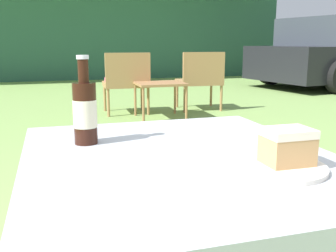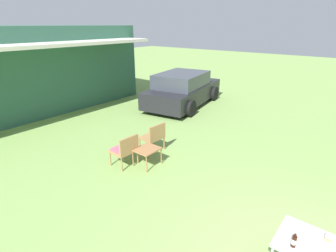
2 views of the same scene
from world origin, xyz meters
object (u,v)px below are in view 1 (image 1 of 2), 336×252
(wicker_chair_plain, at_px, (201,77))
(garden_side_table, at_px, (160,86))
(patio_table, at_px, (180,183))
(cola_bottle_near, at_px, (85,111))
(cake_on_plate, at_px, (282,155))
(wicker_chair_cushioned, at_px, (126,80))

(wicker_chair_plain, distance_m, garden_side_table, 0.80)
(patio_table, distance_m, cola_bottle_near, 0.31)
(wicker_chair_plain, height_order, patio_table, wicker_chair_plain)
(garden_side_table, relative_size, cake_on_plate, 2.77)
(wicker_chair_cushioned, height_order, wicker_chair_plain, same)
(patio_table, bearing_deg, wicker_chair_cushioned, 81.08)
(wicker_chair_cushioned, height_order, garden_side_table, wicker_chair_cushioned)
(cake_on_plate, bearing_deg, wicker_chair_cushioned, 83.58)
(wicker_chair_cushioned, distance_m, wicker_chair_plain, 1.05)
(cola_bottle_near, bearing_deg, wicker_chair_cushioned, 78.00)
(cake_on_plate, bearing_deg, garden_side_table, 78.10)
(wicker_chair_plain, distance_m, patio_table, 4.63)
(garden_side_table, height_order, cake_on_plate, cake_on_plate)
(wicker_chair_cushioned, distance_m, garden_side_table, 0.55)
(wicker_chair_cushioned, relative_size, garden_side_table, 1.37)
(patio_table, bearing_deg, cola_bottle_near, 139.16)
(cola_bottle_near, bearing_deg, patio_table, -40.84)
(garden_side_table, bearing_deg, cake_on_plate, -101.90)
(garden_side_table, distance_m, patio_table, 4.04)
(patio_table, relative_size, cola_bottle_near, 3.62)
(wicker_chair_plain, bearing_deg, cake_on_plate, 75.02)
(patio_table, height_order, cake_on_plate, cake_on_plate)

